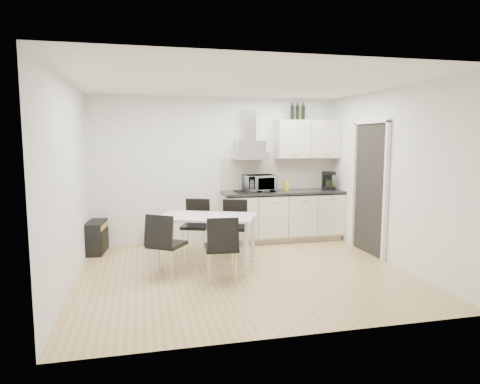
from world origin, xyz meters
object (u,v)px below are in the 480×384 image
object	(u,v)px
dining_table	(207,221)
chair_far_left	(195,227)
chair_far_right	(234,228)
guitar_amp	(97,237)
floor_speaker	(152,237)
kitchenette	(285,195)
chair_near_right	(221,249)
chair_near_left	(167,245)

from	to	relation	value
dining_table	chair_far_left	distance (m)	0.76
chair_far_left	chair_far_right	world-z (taller)	same
guitar_amp	floor_speaker	world-z (taller)	guitar_amp
chair_far_right	guitar_amp	world-z (taller)	chair_far_right
kitchenette	chair_near_right	bearing A→B (deg)	-127.58
kitchenette	floor_speaker	size ratio (longest dim) A/B	8.52
dining_table	kitchenette	bearing A→B (deg)	59.86
kitchenette	guitar_amp	bearing A→B (deg)	-177.27
chair_near_right	guitar_amp	xyz separation A→B (m)	(-1.73, 1.87, -0.18)
chair_near_left	chair_near_right	size ratio (longest dim) A/B	1.00
guitar_amp	chair_near_left	bearing A→B (deg)	-48.81
chair_near_right	chair_near_left	bearing A→B (deg)	157.57
dining_table	guitar_amp	xyz separation A→B (m)	(-1.65, 1.14, -0.40)
kitchenette	dining_table	distance (m)	2.10
chair_far_left	chair_far_right	bearing A→B (deg)	179.98
chair_far_left	floor_speaker	distance (m)	1.05
chair_near_left	dining_table	bearing A→B (deg)	66.38
chair_far_left	chair_far_right	distance (m)	0.63
chair_far_left	chair_near_left	size ratio (longest dim) A/B	1.00
kitchenette	dining_table	world-z (taller)	kitchenette
chair_near_left	guitar_amp	size ratio (longest dim) A/B	1.35
chair_far_right	guitar_amp	size ratio (longest dim) A/B	1.35
dining_table	chair_near_right	bearing A→B (deg)	-62.29
dining_table	chair_far_right	world-z (taller)	chair_far_right
chair_near_right	floor_speaker	xyz separation A→B (m)	(-0.83, 2.19, -0.29)
dining_table	floor_speaker	world-z (taller)	dining_table
chair_far_left	chair_near_left	distance (m)	1.22
dining_table	chair_near_right	world-z (taller)	chair_near_right
kitchenette	chair_near_left	xyz separation A→B (m)	(-2.24, -1.68, -0.39)
dining_table	guitar_amp	distance (m)	2.05
chair_near_left	chair_near_right	bearing A→B (deg)	6.96
chair_near_right	chair_far_right	bearing A→B (deg)	75.04
kitchenette	guitar_amp	size ratio (longest dim) A/B	3.87
kitchenette	chair_far_right	distance (m)	1.44
guitar_amp	kitchenette	bearing A→B (deg)	9.39
chair_far_right	guitar_amp	distance (m)	2.26
dining_table	chair_near_left	distance (m)	0.75
floor_speaker	guitar_amp	bearing A→B (deg)	-157.81
dining_table	floor_speaker	size ratio (longest dim) A/B	5.28
chair_far_left	chair_near_left	xyz separation A→B (m)	(-0.52, -1.10, 0.00)
chair_near_left	floor_speaker	bearing A→B (deg)	128.58
kitchenette	chair_far_right	world-z (taller)	kitchenette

